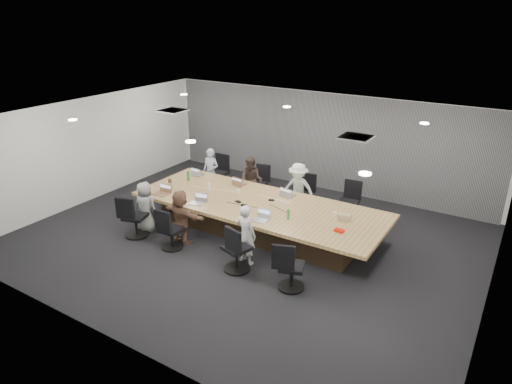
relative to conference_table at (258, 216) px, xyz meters
The scene contains 39 objects.
floor 0.64m from the conference_table, 90.00° to the right, with size 10.00×8.00×0.00m, color black.
ceiling 2.45m from the conference_table, 90.00° to the right, with size 10.00×8.00×0.00m, color white.
wall_back 3.64m from the conference_table, 90.00° to the left, with size 10.00×2.80×0.00m, color silver.
wall_front 4.61m from the conference_table, 90.00° to the right, with size 10.00×2.80×0.00m, color silver.
wall_left 5.12m from the conference_table, behind, with size 8.00×2.80×0.00m, color silver.
wall_right 5.12m from the conference_table, ahead, with size 8.00×2.80×0.00m, color silver.
curtain 3.56m from the conference_table, 90.00° to the left, with size 9.80×0.04×2.80m, color slate.
conference_table is the anchor object (origin of this frame).
chair_0 2.95m from the conference_table, 144.79° to the left, with size 0.58×0.58×0.86m, color black, non-canonical shape.
chair_1 2.00m from the conference_table, 121.72° to the left, with size 0.50×0.50×0.74m, color black, non-canonical shape.
chair_2 1.74m from the conference_table, 78.31° to the left, with size 0.49×0.49×0.72m, color black, non-canonical shape.
chair_3 2.32m from the conference_table, 47.08° to the left, with size 0.55×0.55×0.81m, color black, non-canonical shape.
chair_4 2.86m from the conference_table, 143.46° to the right, with size 0.56×0.56×0.83m, color black, non-canonical shape.
chair_5 2.08m from the conference_table, 125.26° to the right, with size 0.51×0.51×0.76m, color black, non-canonical shape.
chair_6 1.78m from the conference_table, 72.52° to the right, with size 0.57×0.57×0.85m, color black, non-canonical shape.
chair_7 2.46m from the conference_table, 43.66° to the right, with size 0.53×0.53×0.79m, color black, non-canonical shape.
person_0 2.77m from the conference_table, 150.74° to the left, with size 0.48×0.32×1.32m, color #A8B0C5.
laptop_0 2.56m from the conference_table, 161.63° to the left, with size 0.30×0.21×0.02m, color #B2B2B7.
person_1 1.73m from the conference_table, 127.90° to the left, with size 0.64×0.50×1.31m, color #342821.
laptop_1 1.37m from the conference_table, 142.72° to the left, with size 0.33×0.23×0.02m, color #8C6647.
person_2 1.43m from the conference_table, 75.40° to the left, with size 0.90×0.52×1.39m, color #B8C1B7.
laptop_2 0.94m from the conference_table, 66.27° to the left, with size 0.35×0.24×0.02m, color #B2B2B7.
person_4 2.67m from the conference_table, 149.53° to the right, with size 0.60×0.39×1.23m, color gray.
laptop_4 2.45m from the conference_table, 160.78° to the right, with size 0.36×0.24×0.02m, color #8C6647.
person_5 1.82m from the conference_table, 131.68° to the right, with size 1.16×0.37×1.26m, color brown.
laptop_5 1.49m from the conference_table, 146.35° to the right, with size 0.32×0.22×0.02m, color #B2B2B7.
person_6 1.47m from the conference_table, 68.37° to the right, with size 0.48×0.31×1.31m, color silver.
laptop_6 1.02m from the conference_table, 56.22° to the right, with size 0.32×0.22×0.02m, color #B2B2B7.
bottle_green_left 2.42m from the conference_table, behind, with size 0.07×0.07×0.26m, color #2D7B32.
bottle_green_right 1.18m from the conference_table, 22.12° to the right, with size 0.06×0.06×0.23m, color #2D7B32.
bottle_clear 1.51m from the conference_table, behind, with size 0.06×0.06×0.22m, color silver.
cup_white_far 0.87m from the conference_table, 160.75° to the left, with size 0.08×0.08×0.10m, color white.
cup_white_near 1.87m from the conference_table, ahead, with size 0.07×0.07×0.09m, color white.
mug_brown 2.68m from the conference_table, behind, with size 0.09×0.09×0.11m, color brown.
mic_left 0.59m from the conference_table, 154.37° to the right, with size 0.13×0.09×0.03m, color black.
mic_right 0.50m from the conference_table, 56.71° to the left, with size 0.13×0.09×0.03m, color black.
stapler 0.53m from the conference_table, 113.10° to the right, with size 0.16×0.04×0.06m, color black.
canvas_bag 2.10m from the conference_table, ahead, with size 0.25×0.16×0.14m, color tan.
snack_packet 2.23m from the conference_table, ahead, with size 0.19×0.13×0.04m, color red.
Camera 1 is at (5.11, -7.83, 4.96)m, focal length 32.00 mm.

